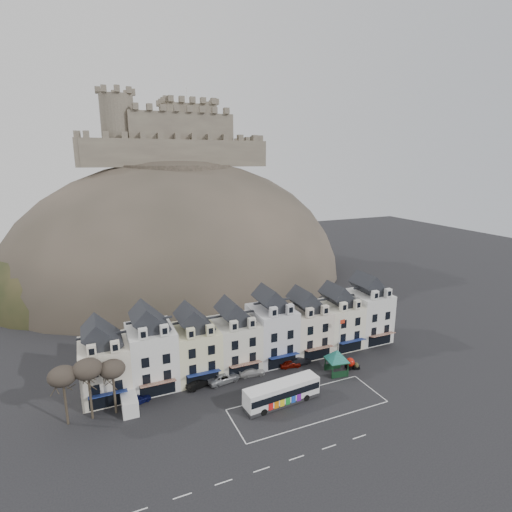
{
  "coord_description": "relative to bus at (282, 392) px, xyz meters",
  "views": [
    {
      "loc": [
        -24.8,
        -41.4,
        33.82
      ],
      "look_at": [
        3.95,
        24.0,
        16.57
      ],
      "focal_mm": 28.0,
      "sensor_mm": 36.0,
      "label": 1
    }
  ],
  "objects": [
    {
      "name": "ground",
      "position": [
        1.13,
        -3.32,
        -1.77
      ],
      "size": [
        300.0,
        300.0,
        0.0
      ],
      "primitive_type": "plane",
      "color": "black",
      "rests_on": "ground"
    },
    {
      "name": "coach_bay_markings",
      "position": [
        3.13,
        -2.07,
        -1.77
      ],
      "size": [
        22.0,
        7.5,
        0.01
      ],
      "primitive_type": "cube",
      "color": "silver",
      "rests_on": "ground"
    },
    {
      "name": "townhouse_terrace",
      "position": [
        1.27,
        12.65,
        3.53
      ],
      "size": [
        54.4,
        9.35,
        11.8
      ],
      "color": "#EFE6CF",
      "rests_on": "ground"
    },
    {
      "name": "castle_hill",
      "position": [
        2.38,
        65.64,
        -1.67
      ],
      "size": [
        100.0,
        76.0,
        68.0
      ],
      "color": "#353129",
      "rests_on": "ground"
    },
    {
      "name": "castle",
      "position": [
        1.63,
        72.62,
        38.42
      ],
      "size": [
        50.2,
        22.2,
        22.0
      ],
      "color": "brown",
      "rests_on": "ground"
    },
    {
      "name": "tree_left_far",
      "position": [
        -27.87,
        7.18,
        5.13
      ],
      "size": [
        3.61,
        3.61,
        8.24
      ],
      "color": "#322920",
      "rests_on": "ground"
    },
    {
      "name": "tree_left_mid",
      "position": [
        -24.87,
        7.18,
        5.47
      ],
      "size": [
        3.78,
        3.78,
        8.64
      ],
      "color": "#322920",
      "rests_on": "ground"
    },
    {
      "name": "tree_left_near",
      "position": [
        -21.87,
        7.18,
        4.78
      ],
      "size": [
        3.43,
        3.43,
        7.84
      ],
      "color": "#322920",
      "rests_on": "ground"
    },
    {
      "name": "bus",
      "position": [
        0.0,
        0.0,
        0.0
      ],
      "size": [
        11.54,
        3.56,
        3.21
      ],
      "rotation": [
        0.0,
        0.0,
        0.08
      ],
      "color": "#262628",
      "rests_on": "ground"
    },
    {
      "name": "bus_shelter",
      "position": [
        11.86,
        3.7,
        1.45
      ],
      "size": [
        6.48,
        6.48,
        4.16
      ],
      "rotation": [
        0.0,
        0.0,
        -0.15
      ],
      "color": "black",
      "rests_on": "ground"
    },
    {
      "name": "red_buoy",
      "position": [
        14.91,
        4.16,
        -0.84
      ],
      "size": [
        1.48,
        1.48,
        1.84
      ],
      "rotation": [
        0.0,
        0.0,
        0.05
      ],
      "color": "black",
      "rests_on": "ground"
    },
    {
      "name": "flagpole",
      "position": [
        14.37,
        6.69,
        2.75
      ],
      "size": [
        1.15,
        0.17,
        7.92
      ],
      "rotation": [
        0.0,
        0.0,
        0.09
      ],
      "color": "silver",
      "rests_on": "ground"
    },
    {
      "name": "white_van",
      "position": [
        -20.08,
        7.26,
        -0.67
      ],
      "size": [
        2.15,
        4.84,
        2.2
      ],
      "rotation": [
        0.0,
        0.0,
        -0.01
      ],
      "color": "white",
      "rests_on": "ground"
    },
    {
      "name": "planter_west",
      "position": [
        15.83,
        3.68,
        -1.27
      ],
      "size": [
        1.09,
        0.73,
        1.05
      ],
      "rotation": [
        0.0,
        0.0,
        -0.08
      ],
      "color": "black",
      "rests_on": "ground"
    },
    {
      "name": "planter_east",
      "position": [
        15.68,
        3.41,
        -1.28
      ],
      "size": [
        1.13,
        0.77,
        1.03
      ],
      "rotation": [
        0.0,
        0.0,
        -0.27
      ],
      "color": "black",
      "rests_on": "ground"
    },
    {
      "name": "car_navy",
      "position": [
        -18.87,
        8.12,
        -1.11
      ],
      "size": [
        4.17,
        2.88,
        1.32
      ],
      "primitive_type": "imported",
      "rotation": [
        0.0,
        0.0,
        1.95
      ],
      "color": "#0D1041",
      "rests_on": "ground"
    },
    {
      "name": "car_black",
      "position": [
        -9.67,
        8.68,
        -1.09
      ],
      "size": [
        4.38,
        2.55,
        1.36
      ],
      "primitive_type": "imported",
      "rotation": [
        0.0,
        0.0,
        1.86
      ],
      "color": "black",
      "rests_on": "ground"
    },
    {
      "name": "car_silver",
      "position": [
        -5.75,
        8.68,
        -1.03
      ],
      "size": [
        5.57,
        3.25,
        1.48
      ],
      "primitive_type": "imported",
      "rotation": [
        0.0,
        0.0,
        1.73
      ],
      "color": "#9EA1A6",
      "rests_on": "ground"
    },
    {
      "name": "car_white",
      "position": [
        -1.02,
        8.68,
        -1.14
      ],
      "size": [
        4.55,
        2.25,
        1.27
      ],
      "primitive_type": "imported",
      "rotation": [
        0.0,
        0.0,
        1.46
      ],
      "color": "#BDBDBD",
      "rests_on": "ground"
    },
    {
      "name": "car_maroon",
      "position": [
        5.93,
        8.5,
        -1.15
      ],
      "size": [
        3.85,
        2.02,
        1.25
      ],
      "primitive_type": "imported",
      "rotation": [
        0.0,
        0.0,
        1.42
      ],
      "color": "#660D05",
      "rests_on": "ground"
    },
    {
      "name": "car_charcoal",
      "position": [
        7.71,
        8.68,
        -1.08
      ],
      "size": [
        4.19,
        1.5,
        1.38
      ],
      "primitive_type": "imported",
      "rotation": [
        0.0,
        0.0,
        1.58
      ],
      "color": "black",
      "rests_on": "ground"
    }
  ]
}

